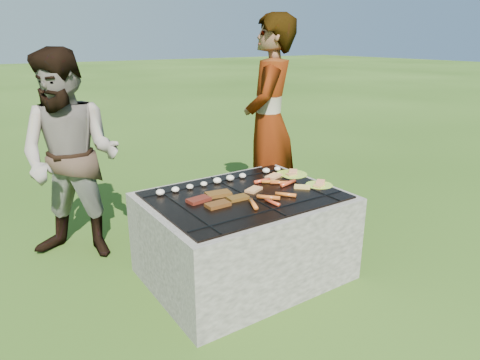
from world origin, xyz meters
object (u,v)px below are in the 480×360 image
object	(u,v)px
plate_far	(292,174)
bystander	(71,158)
plate_near	(319,185)
fire_pit	(244,238)
cook	(269,123)

from	to	relation	value
plate_far	bystander	size ratio (longest dim) A/B	0.18
plate_far	plate_near	xyz separation A→B (m)	(-0.00, -0.30, -0.00)
fire_pit	cook	world-z (taller)	cook
cook	bystander	bearing A→B (deg)	-54.64
fire_pit	plate_near	distance (m)	0.66
fire_pit	bystander	bearing A→B (deg)	132.69
fire_pit	plate_far	xyz separation A→B (m)	(0.56, 0.17, 0.33)
plate_far	plate_near	bearing A→B (deg)	-90.05
fire_pit	plate_near	world-z (taller)	plate_near
fire_pit	plate_near	xyz separation A→B (m)	(0.56, -0.14, 0.33)
fire_pit	plate_far	distance (m)	0.67
plate_far	fire_pit	bearing A→B (deg)	-163.49
bystander	cook	bearing A→B (deg)	30.47
plate_near	fire_pit	bearing A→B (deg)	166.26
fire_pit	cook	xyz separation A→B (m)	(0.73, 0.69, 0.63)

